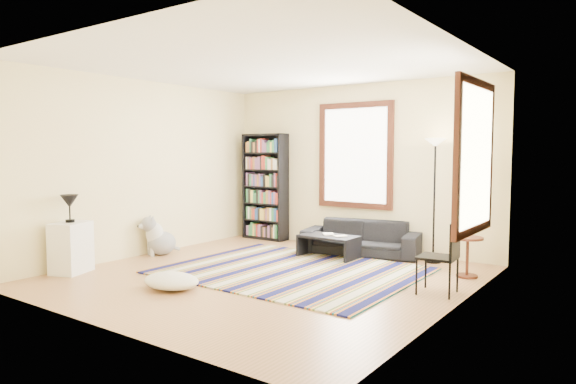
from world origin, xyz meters
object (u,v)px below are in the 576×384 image
Objects in this scene: floor_lamp at (434,201)px; sofa at (361,238)px; coffee_table at (329,247)px; folding_chair at (438,257)px; floor_cushion at (171,281)px; white_cabinet at (71,248)px; dog at (162,235)px; bookshelf at (265,187)px; side_table at (467,257)px.

sofa is at bearing -175.08° from floor_lamp.
coffee_table is 1.05× the size of folding_chair.
floor_cushion is 0.87× the size of folding_chair.
sofa is at bearing 64.11° from coffee_table.
coffee_table is 1.29× the size of white_cabinet.
dog is (-4.42, -0.35, -0.12)m from folding_chair.
white_cabinet is (-3.81, -3.56, -0.58)m from floor_lamp.
dog is (-1.71, 1.32, 0.22)m from floor_cushion.
bookshelf is 3.20× the size of dog.
floor_lamp is (2.07, 3.31, 0.84)m from floor_cushion.
sofa is 3.23m from dog.
folding_chair is 1.23× the size of white_cabinet.
folding_chair reaches higher than dog.
coffee_table is 1.75m from floor_lamp.
dog is (-0.43, -2.16, -0.69)m from bookshelf.
floor_cushion is (1.28, -3.48, -0.91)m from bookshelf.
coffee_table is (1.91, -0.83, -0.82)m from bookshelf.
dog is at bearing -156.28° from sofa.
folding_chair reaches higher than white_cabinet.
folding_chair is at bearing -52.63° from sofa.
floor_cushion is at bearing -121.99° from floor_lamp.
floor_lamp is 2.98× the size of dog.
sofa reaches higher than floor_cushion.
bookshelf is 2.22× the size of coffee_table.
bookshelf reaches higher than sofa.
bookshelf is 4.42m from folding_chair.
floor_lamp reaches higher than floor_cushion.
floor_lamp is (1.44, 0.66, 0.75)m from coffee_table.
dog is at bearing -101.31° from bookshelf.
floor_lamp is at bearing 24.78° from coffee_table.
folding_chair is at bearing 25.76° from dog.
white_cabinet reaches higher than side_table.
white_cabinet reaches higher than floor_cushion.
floor_lamp reaches higher than side_table.
floor_cushion is at bearing -69.82° from bookshelf.
dog is (-2.62, -1.89, 0.04)m from sofa.
white_cabinet reaches higher than sofa.
sofa is at bearing 135.57° from folding_chair.
white_cabinet is (-4.45, -1.92, -0.08)m from folding_chair.
coffee_table is 2.31m from folding_chair.
coffee_table is at bearing -155.22° from floor_lamp.
floor_cushion is at bearing -152.25° from folding_chair.
side_table is (0.69, -0.63, -0.66)m from floor_lamp.
bookshelf is 2.33× the size of folding_chair.
white_cabinet is at bearing -160.58° from folding_chair.
folding_chair is 4.85m from white_cabinet.
sofa is 0.94× the size of bookshelf.
side_table is (1.85, -0.53, -0.00)m from sofa.
floor_cushion is 3.99m from floor_lamp.
white_cabinet is at bearing -139.51° from sofa.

